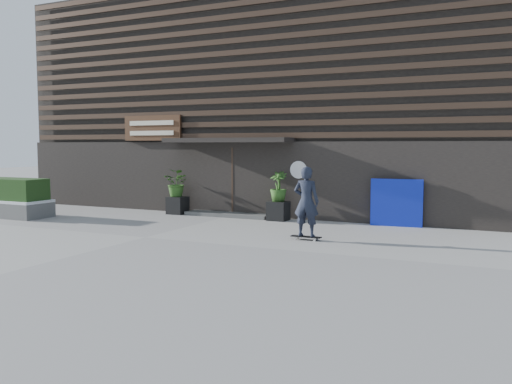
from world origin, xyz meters
The scene contains 12 objects.
ground centered at (0.00, 0.00, 0.00)m, with size 80.00×80.00×0.00m, color #989590.
entrance_step centered at (0.00, 4.60, 0.06)m, with size 3.00×0.80×0.12m, color #494A47.
planter_pot_left centered at (-1.90, 4.40, 0.30)m, with size 0.60×0.60×0.60m, color black.
bamboo_left centered at (-1.90, 4.40, 1.08)m, with size 0.86×0.75×0.96m, color #2D591E.
planter_pot_right centered at (1.90, 4.40, 0.30)m, with size 0.60×0.60×0.60m, color black.
bamboo_right centered at (1.90, 4.40, 1.08)m, with size 0.54×0.54×0.96m, color #2D591E.
raised_bed centered at (-6.94, 1.45, 0.25)m, with size 3.50×1.20×0.50m, color #535350.
snow_layer centered at (-6.94, 1.45, 0.54)m, with size 3.50×1.20×0.08m, color white.
hedge centered at (-6.94, 1.45, 0.93)m, with size 3.30×1.00×0.70m, color #193513.
blue_tarp centered at (5.53, 4.70, 0.70)m, with size 1.49×0.12×1.40m, color #0D1CB1.
building centered at (0.00, 9.96, 3.99)m, with size 18.00×11.00×8.00m.
skateboarder centered at (3.91, 1.41, 0.97)m, with size 0.78×0.44×1.86m.
Camera 1 is at (8.42, -11.20, 2.38)m, focal length 37.56 mm.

